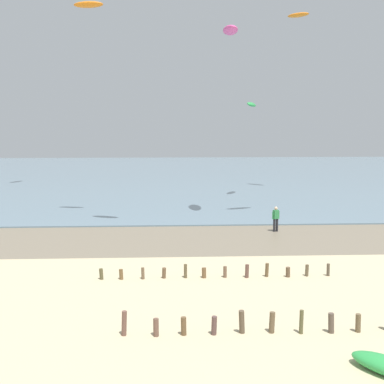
% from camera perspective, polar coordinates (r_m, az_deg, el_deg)
% --- Properties ---
extents(wet_sand_strip, '(120.00, 8.55, 0.01)m').
position_cam_1_polar(wet_sand_strip, '(33.48, -1.58, -5.16)').
color(wet_sand_strip, '#7A6D59').
rests_on(wet_sand_strip, ground).
extents(sea, '(160.00, 70.00, 0.10)m').
position_cam_1_polar(sea, '(72.30, -2.26, 1.80)').
color(sea, slate).
rests_on(sea, ground).
extents(groyne_mid, '(17.81, 0.35, 0.91)m').
position_cam_1_polar(groyne_mid, '(20.37, 18.62, -13.03)').
color(groyne_mid, brown).
rests_on(groyne_mid, ground).
extents(groyne_far, '(11.07, 0.32, 0.68)m').
position_cam_1_polar(groyne_far, '(25.57, 2.77, -8.60)').
color(groyne_far, brown).
rests_on(groyne_far, ground).
extents(person_nearest_camera, '(0.53, 0.34, 1.71)m').
position_cam_1_polar(person_nearest_camera, '(36.21, 9.01, -2.80)').
color(person_nearest_camera, '#232328').
rests_on(person_nearest_camera, ground).
extents(kite_aloft_0, '(2.31, 2.33, 0.51)m').
position_cam_1_polar(kite_aloft_0, '(57.17, 11.37, 18.18)').
color(kite_aloft_0, orange).
extents(kite_aloft_1, '(2.33, 1.22, 0.56)m').
position_cam_1_polar(kite_aloft_1, '(41.09, -11.10, 19.20)').
color(kite_aloft_1, orange).
extents(kite_aloft_4, '(1.19, 3.21, 0.72)m').
position_cam_1_polar(kite_aloft_4, '(40.63, 4.15, 16.98)').
color(kite_aloft_4, '#E54C99').
extents(kite_aloft_8, '(1.62, 2.37, 0.64)m').
position_cam_1_polar(kite_aloft_8, '(51.35, 6.43, 9.35)').
color(kite_aloft_8, green).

